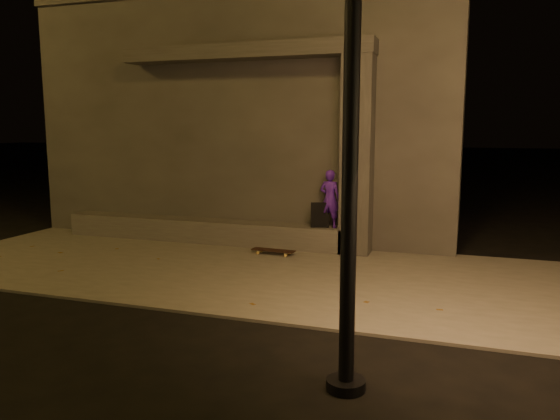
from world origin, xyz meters
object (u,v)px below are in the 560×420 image
(column, at_px, (357,156))
(skateboard, at_px, (273,251))
(skateboarder, at_px, (330,199))
(backpack, at_px, (320,218))

(column, relative_size, skateboard, 4.32)
(skateboarder, xyz_separation_m, skateboard, (-0.90, -0.65, -0.92))
(skateboarder, relative_size, skateboard, 1.31)
(skateboarder, bearing_deg, skateboard, 43.62)
(column, xyz_separation_m, backpack, (-0.68, 0.00, -1.19))
(column, bearing_deg, backpack, 180.00)
(backpack, distance_m, skateboard, 1.11)
(skateboard, bearing_deg, column, 28.40)
(backpack, bearing_deg, column, -12.03)
(column, distance_m, backpack, 1.37)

